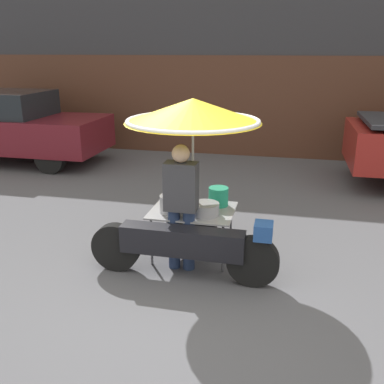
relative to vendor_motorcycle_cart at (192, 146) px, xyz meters
The scene contains 5 objects.
ground_plane 1.76m from the vendor_motorcycle_cart, 87.48° to the right, with size 36.00×36.00×0.00m, color #56565B.
shopfront_building 6.79m from the vendor_motorcycle_cart, 89.63° to the left, with size 28.00×2.06×4.31m.
vendor_motorcycle_cart is the anchor object (origin of this frame).
vendor_person 0.66m from the vendor_motorcycle_cart, 105.33° to the right, with size 0.38×0.22×1.53m.
parked_car 6.57m from the vendor_motorcycle_cart, 142.94° to the left, with size 4.30×1.78×1.63m.
Camera 1 is at (1.05, -3.81, 2.55)m, focal length 40.00 mm.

